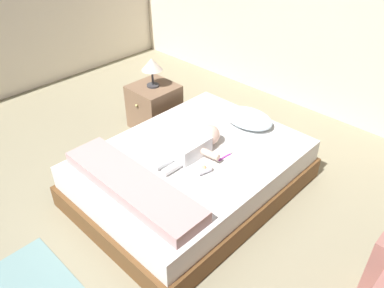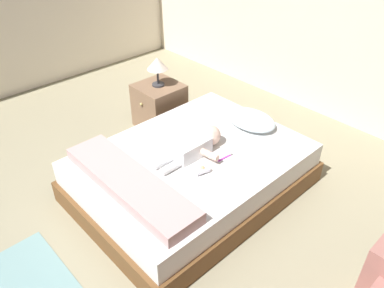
% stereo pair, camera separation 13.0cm
% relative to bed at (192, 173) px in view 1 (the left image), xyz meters
% --- Properties ---
extents(ground_plane, '(8.00, 8.00, 0.00)m').
position_rel_bed_xyz_m(ground_plane, '(-0.05, -0.85, -0.20)').
color(ground_plane, gray).
extents(bed, '(1.46, 1.97, 0.41)m').
position_rel_bed_xyz_m(bed, '(0.00, 0.00, 0.00)').
color(bed, brown).
rests_on(bed, ground_plane).
extents(pillow, '(0.51, 0.36, 0.12)m').
position_rel_bed_xyz_m(pillow, '(0.04, 0.73, 0.27)').
color(pillow, silver).
rests_on(pillow, bed).
extents(baby, '(0.53, 0.69, 0.18)m').
position_rel_bed_xyz_m(baby, '(0.00, 0.04, 0.28)').
color(baby, white).
rests_on(baby, bed).
extents(toothbrush, '(0.03, 0.16, 0.02)m').
position_rel_bed_xyz_m(toothbrush, '(0.24, 0.16, 0.22)').
color(toothbrush, purple).
rests_on(toothbrush, bed).
extents(nightstand, '(0.46, 0.49, 0.51)m').
position_rel_bed_xyz_m(nightstand, '(-1.08, 0.50, 0.05)').
color(nightstand, '#7D5F46').
rests_on(nightstand, ground_plane).
extents(lamp, '(0.22, 0.22, 0.32)m').
position_rel_bed_xyz_m(lamp, '(-1.08, 0.50, 0.54)').
color(lamp, '#333338').
rests_on(lamp, nightstand).
extents(blanket, '(1.31, 0.34, 0.10)m').
position_rel_bed_xyz_m(blanket, '(-0.00, -0.65, 0.26)').
color(blanket, '#BB9593').
rests_on(blanket, bed).
extents(baby_bottle, '(0.08, 0.13, 0.08)m').
position_rel_bed_xyz_m(baby_bottle, '(0.25, -0.12, 0.24)').
color(baby_bottle, white).
rests_on(baby_bottle, bed).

